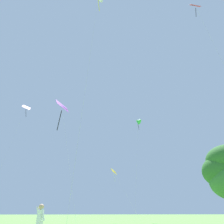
# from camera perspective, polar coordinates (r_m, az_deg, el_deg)

# --- Properties ---
(kite_yellow_diamond) EXTENTS (3.67, 6.46, 8.29)m
(kite_yellow_diamond) POSITION_cam_1_polar(r_m,az_deg,el_deg) (38.57, 0.64, -15.42)
(kite_yellow_diamond) COLOR yellow
(kite_yellow_diamond) RESTS_ON ground_plane
(kite_red_high) EXTENTS (3.12, 8.68, 25.63)m
(kite_red_high) POSITION_cam_1_polar(r_m,az_deg,el_deg) (31.21, 21.03, 22.54)
(kite_red_high) COLOR red
(kite_red_high) RESTS_ON ground_plane
(kite_green_small) EXTENTS (4.16, 9.03, 20.61)m
(kite_green_small) POSITION_cam_1_polar(r_m,az_deg,el_deg) (49.71, 6.56, -2.34)
(kite_green_small) COLOR green
(kite_green_small) RESTS_ON ground_plane
(kite_pink_low) EXTENTS (2.02, 10.56, 24.32)m
(kite_pink_low) POSITION_cam_1_polar(r_m,az_deg,el_deg) (54.64, -21.24, 0.18)
(kite_pink_low) COLOR pink
(kite_pink_low) RESTS_ON ground_plane
(kite_purple_streamer) EXTENTS (4.31, 10.60, 16.11)m
(kite_purple_streamer) POSITION_cam_1_polar(r_m,az_deg,el_deg) (31.91, -12.74, 0.19)
(kite_purple_streamer) COLOR purple
(kite_purple_streamer) RESTS_ON ground_plane
(person_with_spool) EXTENTS (0.53, 0.39, 1.79)m
(person_with_spool) POSITION_cam_1_polar(r_m,az_deg,el_deg) (11.66, -17.91, -24.88)
(person_with_spool) COLOR gray
(person_with_spool) RESTS_ON ground_plane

